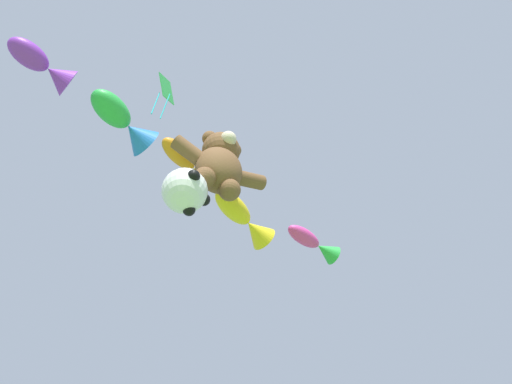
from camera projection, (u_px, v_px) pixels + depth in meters
teddy_bear_kite at (220, 164)px, 13.70m from camera, size 2.50×1.10×2.54m
soccer_ball_kite at (185, 191)px, 12.36m from camera, size 1.11×1.11×1.02m
fish_kite_magenta at (315, 244)px, 16.17m from camera, size 1.71×0.75×0.58m
fish_kite_goldfin at (245, 219)px, 15.17m from camera, size 2.06×1.36×0.74m
fish_kite_tangerine at (190, 165)px, 14.51m from camera, size 1.76×1.11×0.63m
fish_kite_emerald at (124, 122)px, 14.17m from camera, size 1.98×1.41×0.87m
fish_kite_violet at (43, 65)px, 13.60m from camera, size 1.74×1.01×0.75m
diamond_kite at (165, 92)px, 16.56m from camera, size 0.83×0.74×2.96m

